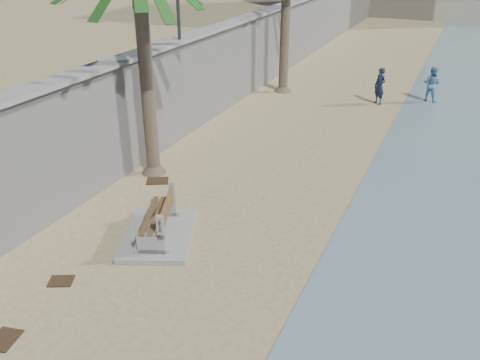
# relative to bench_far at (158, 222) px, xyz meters

# --- Properties ---
(seawall) EXTENTS (0.45, 70.00, 3.50)m
(seawall) POSITION_rel_bench_far_xyz_m (-3.17, 14.64, 1.30)
(seawall) COLOR gray
(seawall) RESTS_ON ground_plane
(wall_cap) EXTENTS (0.80, 70.00, 0.12)m
(wall_cap) POSITION_rel_bench_far_xyz_m (-3.17, 14.64, 3.10)
(wall_cap) COLOR gray
(wall_cap) RESTS_ON seawall
(bench_far) EXTENTS (2.49, 2.92, 1.03)m
(bench_far) POSITION_rel_bench_far_xyz_m (0.00, 0.00, 0.00)
(bench_far) COLOR gray
(bench_far) RESTS_ON ground_plane
(person_a) EXTENTS (0.82, 0.79, 1.89)m
(person_a) POSITION_rel_bench_far_xyz_m (2.96, 13.75, 0.50)
(person_a) COLOR #15213A
(person_a) RESTS_ON ground_plane
(person_b) EXTENTS (0.99, 0.85, 1.78)m
(person_b) POSITION_rel_bench_far_xyz_m (5.03, 15.14, 0.44)
(person_b) COLOR #5288AB
(person_b) RESTS_ON ground_plane
(debris_b) EXTENTS (0.60, 0.69, 0.03)m
(debris_b) POSITION_rel_bench_far_xyz_m (-0.71, -4.33, -0.44)
(debris_b) COLOR #382616
(debris_b) RESTS_ON ground_plane
(debris_c) EXTENTS (0.83, 0.78, 0.03)m
(debris_c) POSITION_rel_bench_far_xyz_m (-1.80, 2.75, -0.44)
(debris_c) COLOR #382616
(debris_c) RESTS_ON ground_plane
(debris_d) EXTENTS (0.66, 0.61, 0.03)m
(debris_d) POSITION_rel_bench_far_xyz_m (-0.98, -2.47, -0.44)
(debris_d) COLOR #382616
(debris_d) RESTS_ON ground_plane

